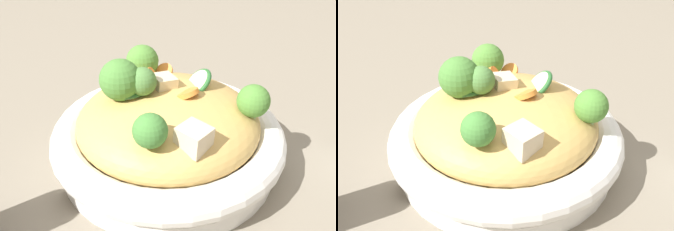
{
  "view_description": "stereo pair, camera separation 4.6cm",
  "coord_description": "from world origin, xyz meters",
  "views": [
    {
      "loc": [
        0.01,
        -0.39,
        0.32
      ],
      "look_at": [
        0.0,
        0.0,
        0.07
      ],
      "focal_mm": 38.61,
      "sensor_mm": 36.0,
      "label": 1
    },
    {
      "loc": [
        0.06,
        -0.39,
        0.32
      ],
      "look_at": [
        0.0,
        0.0,
        0.07
      ],
      "focal_mm": 38.61,
      "sensor_mm": 36.0,
      "label": 2
    }
  ],
  "objects": [
    {
      "name": "noodle_heap",
      "position": [
        -0.0,
        0.0,
        0.06
      ],
      "size": [
        0.24,
        0.24,
        0.08
      ],
      "color": "tan",
      "rests_on": "serving_bowl"
    },
    {
      "name": "serving_bowl",
      "position": [
        0.0,
        0.0,
        0.03
      ],
      "size": [
        0.3,
        0.3,
        0.06
      ],
      "color": "white",
      "rests_on": "ground_plane"
    },
    {
      "name": "chicken_chunks",
      "position": [
        0.02,
        -0.04,
        0.1
      ],
      "size": [
        0.08,
        0.15,
        0.04
      ],
      "color": "beige",
      "rests_on": "serving_bowl"
    },
    {
      "name": "broccoli_florets",
      "position": [
        -0.02,
        0.01,
        0.11
      ],
      "size": [
        0.22,
        0.23,
        0.07
      ],
      "color": "#96C074",
      "rests_on": "serving_bowl"
    },
    {
      "name": "ground_plane",
      "position": [
        0.0,
        0.0,
        0.0
      ],
      "size": [
        3.0,
        3.0,
        0.0
      ],
      "primitive_type": "plane",
      "color": "gray"
    },
    {
      "name": "zucchini_slices",
      "position": [
        -0.0,
        0.02,
        0.1
      ],
      "size": [
        0.14,
        0.08,
        0.04
      ],
      "color": "beige",
      "rests_on": "serving_bowl"
    },
    {
      "name": "carrot_coins",
      "position": [
        -0.0,
        0.04,
        0.1
      ],
      "size": [
        0.08,
        0.13,
        0.04
      ],
      "color": "orange",
      "rests_on": "serving_bowl"
    }
  ]
}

